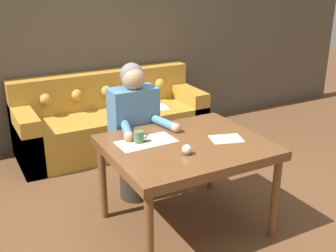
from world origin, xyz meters
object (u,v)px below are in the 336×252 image
at_px(person, 135,134).
at_px(couch, 111,122).
at_px(scissors, 145,142).
at_px(pin_cushion, 187,150).
at_px(dining_table, 186,152).
at_px(mug, 139,137).

bearing_deg(person, couch, 79.15).
bearing_deg(scissors, couch, 78.36).
bearing_deg(pin_cushion, couch, 84.98).
relative_size(dining_table, pin_cushion, 16.33).
height_order(dining_table, scissors, scissors).
bearing_deg(pin_cushion, mug, 120.57).
bearing_deg(mug, couch, 76.79).
bearing_deg(scissors, mug, 170.71).
xyz_separation_m(scissors, mug, (-0.05, 0.01, 0.04)).
xyz_separation_m(couch, pin_cushion, (-0.17, -1.96, 0.45)).
height_order(mug, pin_cushion, mug).
bearing_deg(scissors, person, 76.30).
xyz_separation_m(scissors, pin_cushion, (0.16, -0.34, 0.03)).
bearing_deg(dining_table, person, 104.25).
bearing_deg(couch, scissors, -101.64).
relative_size(person, pin_cushion, 17.10).
distance_m(couch, person, 1.24).
bearing_deg(dining_table, couch, 87.73).
relative_size(mug, pin_cushion, 1.58).
distance_m(dining_table, couch, 1.82).
relative_size(scissors, mug, 2.02).
xyz_separation_m(couch, scissors, (-0.33, -1.62, 0.42)).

